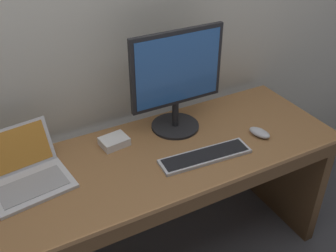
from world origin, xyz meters
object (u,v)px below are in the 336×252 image
Objects in this scene: laptop_silver at (27,175)px; external_drive_box at (114,141)px; external_monitor at (177,78)px; computer_mouse at (260,133)px; wired_keyboard at (205,156)px.

external_drive_box is at bearing 10.28° from laptop_silver.
external_drive_box is at bearing 177.96° from external_monitor.
external_drive_box is (-0.33, 0.01, -0.26)m from external_monitor.
external_drive_box reaches higher than computer_mouse.
external_monitor is 0.43m from external_drive_box.
computer_mouse is at bearing -21.89° from external_drive_box.
laptop_silver is 2.81× the size of external_drive_box.
wired_keyboard is (0.76, -0.21, -0.03)m from laptop_silver.
external_monitor is at bearing 126.76° from computer_mouse.
external_monitor is at bearing 4.90° from laptop_silver.
external_monitor reaches higher than wired_keyboard.
laptop_silver reaches higher than wired_keyboard.
external_drive_box reaches higher than wired_keyboard.
laptop_silver is at bearing 164.12° from wired_keyboard.
external_drive_box is at bearing 142.53° from computer_mouse.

